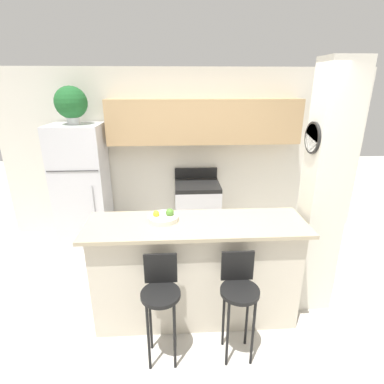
# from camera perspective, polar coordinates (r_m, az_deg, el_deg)

# --- Properties ---
(ground_plane) EXTENTS (14.00, 14.00, 0.00)m
(ground_plane) POSITION_cam_1_polar(r_m,az_deg,el_deg) (3.46, 0.74, -22.26)
(ground_plane) COLOR beige
(wall_back) EXTENTS (5.60, 0.38, 2.55)m
(wall_back) POSITION_cam_1_polar(r_m,az_deg,el_deg) (4.62, 0.32, 9.56)
(wall_back) COLOR silver
(wall_back) RESTS_ON ground_plane
(pillar_right) EXTENTS (0.38, 0.32, 2.55)m
(pillar_right) POSITION_cam_1_polar(r_m,az_deg,el_deg) (3.25, 23.71, -0.47)
(pillar_right) COLOR silver
(pillar_right) RESTS_ON ground_plane
(counter_bar) EXTENTS (2.10, 0.63, 1.08)m
(counter_bar) POSITION_cam_1_polar(r_m,az_deg,el_deg) (3.12, 0.78, -14.82)
(counter_bar) COLOR beige
(counter_bar) RESTS_ON ground_plane
(refrigerator) EXTENTS (0.72, 0.64, 1.80)m
(refrigerator) POSITION_cam_1_polar(r_m,az_deg,el_deg) (4.68, -20.20, 1.01)
(refrigerator) COLOR silver
(refrigerator) RESTS_ON ground_plane
(stove_range) EXTENTS (0.67, 0.63, 1.07)m
(stove_range) POSITION_cam_1_polar(r_m,az_deg,el_deg) (4.66, 0.98, -3.59)
(stove_range) COLOR silver
(stove_range) RESTS_ON ground_plane
(bar_stool_left) EXTENTS (0.33, 0.33, 0.98)m
(bar_stool_left) POSITION_cam_1_polar(r_m,az_deg,el_deg) (2.67, -5.94, -18.90)
(bar_stool_left) COLOR black
(bar_stool_left) RESTS_ON ground_plane
(bar_stool_right) EXTENTS (0.33, 0.33, 0.98)m
(bar_stool_right) POSITION_cam_1_polar(r_m,az_deg,el_deg) (2.72, 8.90, -18.27)
(bar_stool_right) COLOR black
(bar_stool_right) RESTS_ON ground_plane
(potted_plant_on_fridge) EXTENTS (0.43, 0.43, 0.50)m
(potted_plant_on_fridge) POSITION_cam_1_polar(r_m,az_deg,el_deg) (4.47, -22.05, 15.41)
(potted_plant_on_fridge) COLOR silver
(potted_plant_on_fridge) RESTS_ON refrigerator
(fruit_bowl) EXTENTS (0.29, 0.29, 0.12)m
(fruit_bowl) POSITION_cam_1_polar(r_m,az_deg,el_deg) (2.90, -5.46, -4.82)
(fruit_bowl) COLOR silver
(fruit_bowl) RESTS_ON counter_bar
(trash_bin) EXTENTS (0.28, 0.28, 0.38)m
(trash_bin) POSITION_cam_1_polar(r_m,az_deg,el_deg) (4.64, -12.92, -7.96)
(trash_bin) COLOR black
(trash_bin) RESTS_ON ground_plane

